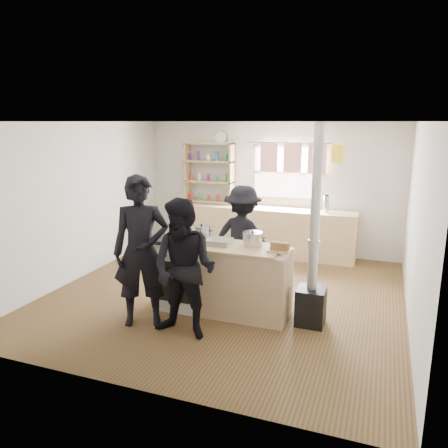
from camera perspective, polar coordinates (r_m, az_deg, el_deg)
The scene contains 14 objects.
ground at distance 6.55m, azimuth 0.17°, elevation -9.25°, with size 5.00×5.00×0.01m, color brown.
back_counter at distance 8.42m, azimuth 5.37°, elevation -0.91°, with size 3.40×0.55×0.90m, color #D8B682.
shelving_unit at distance 8.72m, azimuth -1.95°, elevation 6.73°, with size 1.00×0.28×1.20m.
thermos at distance 8.09m, azimuth 13.21°, elevation 2.56°, with size 0.10×0.10×0.30m, color silver.
cooking_island at distance 5.85m, azimuth -0.35°, elevation -7.11°, with size 1.97×0.64×0.93m.
skillet_greens at distance 5.86m, azimuth -8.03°, elevation -2.13°, with size 0.31×0.31×0.05m.
roast_tray at distance 5.72m, azimuth -0.67°, elevation -2.29°, with size 0.32×0.29×0.07m.
stockpot_stove at distance 6.01m, azimuth -2.96°, elevation -1.02°, with size 0.25×0.25×0.20m.
stockpot_counter at distance 5.67m, azimuth 3.78°, elevation -1.93°, with size 0.26×0.26×0.20m.
bread_board at distance 5.45m, azimuth 7.31°, elevation -3.06°, with size 0.29×0.21×0.12m.
flue_heater at distance 5.53m, azimuth 11.45°, elevation -6.53°, with size 0.35×0.35×2.50m.
person_near_left at distance 5.46m, azimuth -10.74°, elevation -3.55°, with size 0.69×0.45×1.89m, color black.
person_near_right at distance 5.10m, azimuth -5.21°, elevation -5.92°, with size 0.81×0.63×1.66m, color black.
person_far at distance 6.57m, azimuth 2.48°, elevation -1.83°, with size 1.02×0.59×1.59m, color black.
Camera 1 is at (2.08, -5.68, 2.50)m, focal length 35.00 mm.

